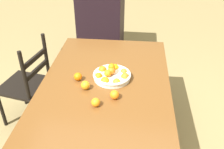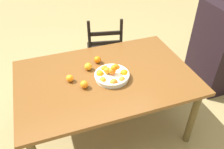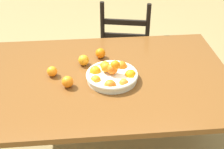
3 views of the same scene
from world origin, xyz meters
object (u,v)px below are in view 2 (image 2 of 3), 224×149
object	(u,v)px
chair_near_window	(105,51)
orange_loose_0	(98,60)
orange_loose_2	(88,67)
orange_loose_1	(84,84)
dining_table	(106,82)
orange_loose_3	(70,78)
fruit_bowl	(112,75)

from	to	relation	value
chair_near_window	orange_loose_0	world-z (taller)	chair_near_window
orange_loose_2	orange_loose_1	bearing A→B (deg)	-112.24
orange_loose_1	orange_loose_2	bearing A→B (deg)	67.76
chair_near_window	orange_loose_1	world-z (taller)	chair_near_window
chair_near_window	orange_loose_1	size ratio (longest dim) A/B	13.32
orange_loose_2	dining_table	bearing A→B (deg)	-49.75
orange_loose_3	dining_table	bearing A→B (deg)	-5.79
dining_table	orange_loose_1	xyz separation A→B (m)	(-0.23, -0.10, 0.11)
fruit_bowl	orange_loose_2	bearing A→B (deg)	131.58
orange_loose_3	orange_loose_0	bearing A→B (deg)	32.19
fruit_bowl	orange_loose_3	bearing A→B (deg)	167.96
chair_near_window	dining_table	bearing A→B (deg)	84.88
fruit_bowl	orange_loose_1	distance (m)	0.28
chair_near_window	orange_loose_3	distance (m)	1.04
fruit_bowl	chair_near_window	bearing A→B (deg)	76.83
dining_table	orange_loose_0	bearing A→B (deg)	91.67
orange_loose_3	chair_near_window	bearing A→B (deg)	54.13
fruit_bowl	orange_loose_1	size ratio (longest dim) A/B	4.59
chair_near_window	fruit_bowl	world-z (taller)	chair_near_window
orange_loose_0	orange_loose_2	bearing A→B (deg)	-143.84
orange_loose_0	orange_loose_2	world-z (taller)	orange_loose_2
orange_loose_1	orange_loose_0	bearing A→B (deg)	56.58
orange_loose_0	orange_loose_1	distance (m)	0.40
orange_loose_0	orange_loose_2	size ratio (longest dim) A/B	0.97
dining_table	chair_near_window	bearing A→B (deg)	73.10
fruit_bowl	orange_loose_0	world-z (taller)	fruit_bowl
dining_table	fruit_bowl	distance (m)	0.13
orange_loose_0	orange_loose_1	size ratio (longest dim) A/B	0.99
orange_loose_1	orange_loose_2	size ratio (longest dim) A/B	0.98
dining_table	chair_near_window	xyz separation A→B (m)	(0.26, 0.84, -0.21)
orange_loose_1	orange_loose_3	world-z (taller)	orange_loose_1
chair_near_window	orange_loose_3	bearing A→B (deg)	65.91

